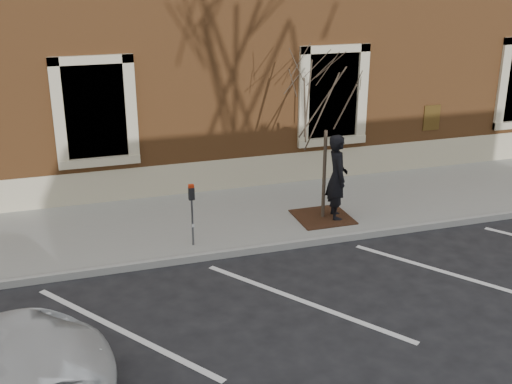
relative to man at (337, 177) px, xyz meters
name	(u,v)px	position (x,y,z in m)	size (l,w,h in m)	color
ground	(265,251)	(-2.00, -0.88, -1.13)	(120.00, 120.00, 0.00)	#28282B
sidewalk_near	(241,217)	(-2.00, 0.87, -1.06)	(40.00, 3.50, 0.15)	gray
curb_near	(265,248)	(-2.00, -0.93, -1.06)	(40.00, 0.12, 0.15)	#9E9E99
parking_stripes	(303,301)	(-2.00, -3.08, -1.13)	(28.00, 4.40, 0.01)	silver
building_civic	(183,20)	(-2.00, 6.86, 2.86)	(40.00, 8.62, 8.00)	brown
man	(337,177)	(0.00, 0.00, 0.00)	(0.72, 0.47, 1.97)	black
parking_meter	(192,203)	(-3.43, -0.46, -0.06)	(0.12, 0.09, 1.33)	#595B60
tree_grate	(323,217)	(-0.28, 0.09, -0.97)	(1.23, 1.23, 0.03)	#412314
sapling	(327,105)	(-0.28, 0.09, 1.64)	(2.25, 2.25, 3.75)	#3F3226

